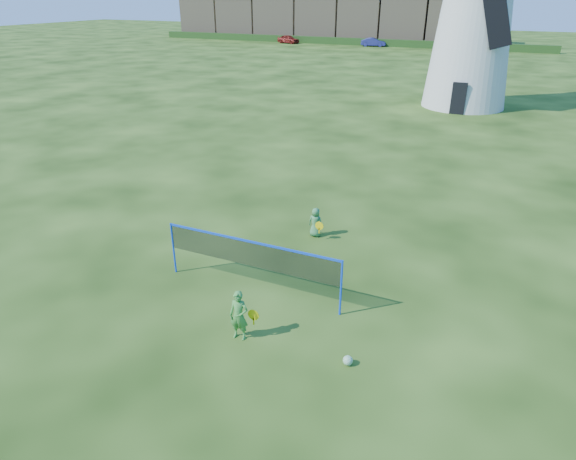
# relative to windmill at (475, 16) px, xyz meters

# --- Properties ---
(ground) EXTENTS (220.00, 220.00, 0.00)m
(ground) POSITION_rel_windmill_xyz_m (-1.63, -26.71, -5.87)
(ground) COLOR black
(ground) RESTS_ON ground
(windmill) EXTENTS (13.52, 5.58, 17.52)m
(windmill) POSITION_rel_windmill_xyz_m (0.00, 0.00, 0.00)
(windmill) COLOR silver
(windmill) RESTS_ON ground
(badminton_net) EXTENTS (5.05, 0.05, 1.55)m
(badminton_net) POSITION_rel_windmill_xyz_m (-2.01, -27.27, -4.73)
(badminton_net) COLOR blue
(badminton_net) RESTS_ON ground
(player_girl) EXTENTS (0.66, 0.36, 1.25)m
(player_girl) POSITION_rel_windmill_xyz_m (-1.32, -29.12, -5.24)
(player_girl) COLOR #3F8C38
(player_girl) RESTS_ON ground
(player_boy) EXTENTS (0.60, 0.39, 0.99)m
(player_boy) POSITION_rel_windmill_xyz_m (-1.72, -23.41, -5.37)
(player_boy) COLOR #3F844A
(player_boy) RESTS_ON ground
(play_ball) EXTENTS (0.22, 0.22, 0.22)m
(play_ball) POSITION_rel_windmill_xyz_m (1.27, -28.95, -5.76)
(play_ball) COLOR green
(play_ball) RESTS_ON ground
(terraced_houses) EXTENTS (50.24, 8.40, 8.33)m
(terraced_houses) POSITION_rel_windmill_xyz_m (-28.88, 45.29, -1.93)
(terraced_houses) COLOR gray
(terraced_houses) RESTS_ON ground
(hedge) EXTENTS (62.00, 0.80, 1.00)m
(hedge) POSITION_rel_windmill_xyz_m (-23.63, 39.29, -5.37)
(hedge) COLOR #193814
(hedge) RESTS_ON ground
(car_left) EXTENTS (3.88, 2.36, 1.24)m
(car_left) POSITION_rel_windmill_xyz_m (-30.84, 37.67, -5.25)
(car_left) COLOR maroon
(car_left) RESTS_ON ground
(car_right) EXTENTS (3.79, 1.96, 1.19)m
(car_right) POSITION_rel_windmill_xyz_m (-17.45, 38.62, -5.27)
(car_right) COLOR navy
(car_right) RESTS_ON ground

